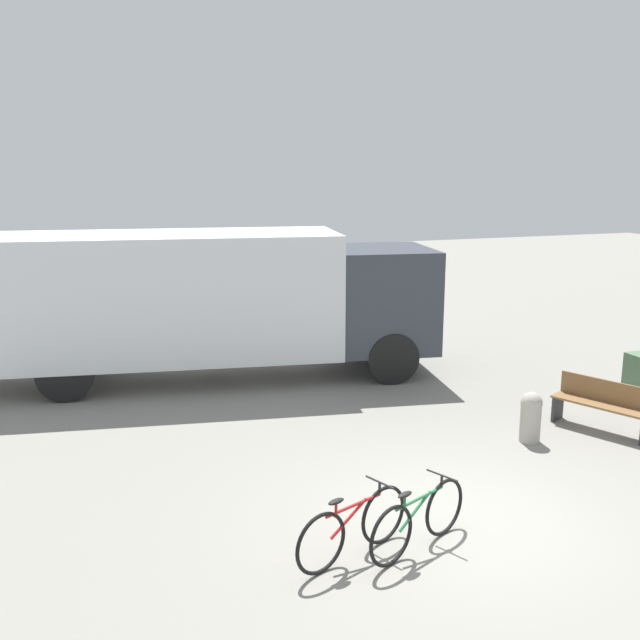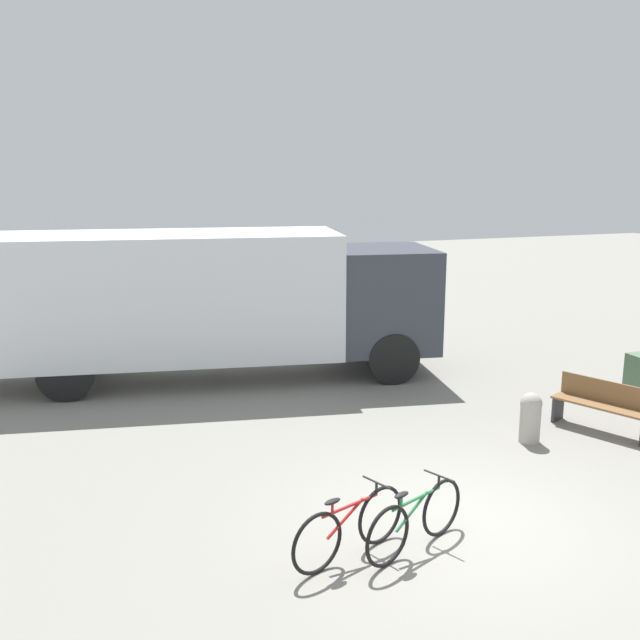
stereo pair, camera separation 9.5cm
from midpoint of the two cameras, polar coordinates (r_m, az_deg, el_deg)
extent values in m
plane|color=gray|center=(9.44, 10.82, -15.45)|extent=(60.00, 60.00, 0.00)
cube|color=silver|center=(14.69, -12.35, 1.91)|extent=(7.16, 3.38, 2.50)
cube|color=#333842|center=(15.20, 4.71, 1.79)|extent=(2.36, 2.51, 2.12)
cylinder|color=black|center=(16.37, 3.76, -1.23)|extent=(1.09, 0.45, 1.05)
cylinder|color=black|center=(14.51, 5.63, -3.04)|extent=(1.09, 0.45, 1.05)
cylinder|color=black|center=(16.10, -18.77, -2.11)|extent=(1.09, 0.45, 1.05)
cylinder|color=black|center=(14.21, -19.91, -4.08)|extent=(1.09, 0.45, 1.05)
cube|color=brown|center=(12.77, 21.35, -6.34)|extent=(1.04, 1.63, 0.04)
cube|color=brown|center=(12.87, 21.75, -5.36)|extent=(0.71, 1.48, 0.40)
cube|color=#2D2D33|center=(13.15, 18.27, -6.67)|extent=(0.33, 0.19, 0.44)
torus|color=black|center=(8.07, -0.28, -17.45)|extent=(0.68, 0.31, 0.71)
torus|color=black|center=(8.67, 4.77, -15.26)|extent=(0.68, 0.31, 0.71)
cylinder|color=red|center=(8.23, 2.37, -14.60)|extent=(0.78, 0.35, 0.04)
cylinder|color=red|center=(8.25, 1.98, -15.58)|extent=(0.53, 0.24, 0.33)
cylinder|color=red|center=(8.04, 0.94, -14.82)|extent=(0.03, 0.03, 0.12)
ellipsoid|color=black|center=(8.00, 0.94, -14.32)|extent=(0.24, 0.17, 0.05)
cylinder|color=black|center=(8.46, 4.46, -13.27)|extent=(0.03, 0.03, 0.15)
cylinder|color=black|center=(8.43, 4.47, -12.81)|extent=(0.19, 0.42, 0.02)
torus|color=black|center=(8.24, 5.38, -16.83)|extent=(0.66, 0.34, 0.71)
torus|color=black|center=(8.93, 9.60, -14.54)|extent=(0.66, 0.34, 0.71)
cylinder|color=#26723F|center=(8.45, 7.64, -13.95)|extent=(0.77, 0.38, 0.04)
cylinder|color=#26723F|center=(8.46, 7.30, -14.93)|extent=(0.52, 0.26, 0.33)
cylinder|color=#26723F|center=(8.23, 6.45, -14.20)|extent=(0.03, 0.03, 0.12)
ellipsoid|color=black|center=(8.20, 6.47, -13.71)|extent=(0.24, 0.17, 0.05)
cylinder|color=black|center=(8.72, 9.40, -12.60)|extent=(0.03, 0.03, 0.15)
cylinder|color=black|center=(8.68, 9.41, -12.16)|extent=(0.21, 0.41, 0.02)
cylinder|color=#9E998C|center=(11.99, 16.26, -7.85)|extent=(0.33, 0.33, 0.65)
sphere|color=#9E998C|center=(11.88, 16.35, -6.37)|extent=(0.34, 0.34, 0.34)
camera|label=1|loc=(0.05, -90.21, -0.05)|focal=40.00mm
camera|label=2|loc=(0.05, 89.79, 0.05)|focal=40.00mm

